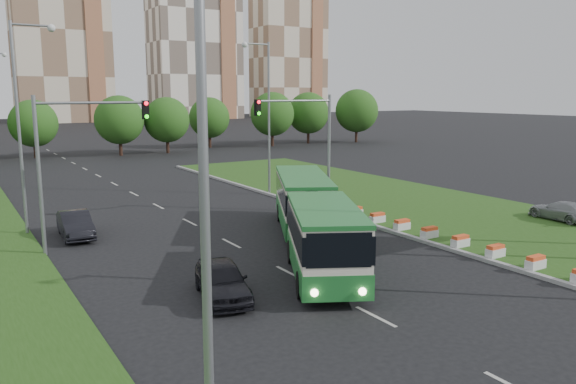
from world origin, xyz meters
TOP-DOWN VIEW (x-y plane):
  - ground at (0.00, 0.00)m, footprint 360.00×360.00m
  - grass_median at (13.00, 8.00)m, footprint 14.00×60.00m
  - median_kerb at (6.05, 8.00)m, footprint 0.30×60.00m
  - lane_markings at (-3.00, 20.00)m, footprint 0.20×100.00m
  - flower_planters at (6.70, 1.90)m, footprint 1.10×20.30m
  - traffic_mast_median at (4.78, 10.00)m, footprint 5.76×0.32m
  - traffic_mast_left at (-10.38, 9.00)m, footprint 5.76×0.32m
  - street_lamps at (-3.00, 10.00)m, footprint 36.00×60.00m
  - tree_line at (10.00, 55.00)m, footprint 120.00×8.00m
  - apartment_tower_ceast at (15.00, 150.00)m, footprint 25.00×15.00m
  - apartment_tower_east at (55.00, 150.00)m, footprint 27.00×15.00m
  - midrise_east at (90.00, 150.00)m, footprint 24.00×14.00m
  - articulated_bus at (-0.27, 2.92)m, footprint 2.73×17.53m
  - car_left_near at (-6.96, -1.31)m, footprint 2.79×4.72m
  - car_left_far at (-9.93, 11.84)m, footprint 1.80×4.56m
  - car_median at (17.02, -0.44)m, footprint 2.00×4.30m
  - pedestrian at (-4.26, -3.25)m, footprint 0.56×0.73m
  - shopping_trolley at (-3.37, -3.66)m, footprint 0.39×0.41m

SIDE VIEW (x-z plane):
  - ground at x=0.00m, z-range 0.00..0.00m
  - lane_markings at x=-3.00m, z-range -0.01..0.01m
  - grass_median at x=13.00m, z-range 0.00..0.15m
  - median_kerb at x=6.05m, z-range 0.00..0.18m
  - shopping_trolley at x=-3.37m, z-range 0.00..0.66m
  - flower_planters at x=6.70m, z-range 0.15..0.75m
  - car_left_far at x=-9.93m, z-range 0.00..1.48m
  - car_left_near at x=-6.96m, z-range 0.00..1.51m
  - car_median at x=17.02m, z-range 0.15..1.37m
  - pedestrian at x=-4.26m, z-range 0.00..1.76m
  - articulated_bus at x=-0.27m, z-range 0.32..3.21m
  - tree_line at x=10.00m, z-range 0.00..9.00m
  - traffic_mast_median at x=4.78m, z-range 1.35..9.35m
  - traffic_mast_left at x=-10.38m, z-range 1.35..9.35m
  - street_lamps at x=-3.00m, z-range 0.00..12.00m
  - midrise_east at x=90.00m, z-range 0.00..40.00m
  - apartment_tower_east at x=55.00m, z-range 0.00..47.00m
  - apartment_tower_ceast at x=15.00m, z-range 0.00..50.00m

